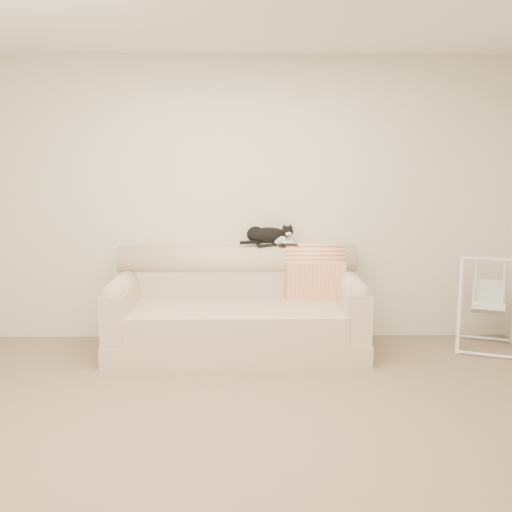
{
  "coord_description": "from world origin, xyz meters",
  "views": [
    {
      "loc": [
        0.01,
        -3.29,
        1.63
      ],
      "look_at": [
        0.09,
        1.27,
        0.9
      ],
      "focal_mm": 40.0,
      "sensor_mm": 36.0,
      "label": 1
    }
  ],
  "objects_px": {
    "tuxedo_cat": "(269,235)",
    "baby_swing": "(488,303)",
    "sofa": "(237,311)",
    "remote_b": "(288,245)",
    "remote_a": "(266,245)"
  },
  "relations": [
    {
      "from": "tuxedo_cat",
      "to": "baby_swing",
      "type": "bearing_deg",
      "value": -7.54
    },
    {
      "from": "sofa",
      "to": "remote_b",
      "type": "distance_m",
      "value": 0.75
    },
    {
      "from": "tuxedo_cat",
      "to": "sofa",
      "type": "bearing_deg",
      "value": -138.78
    },
    {
      "from": "baby_swing",
      "to": "remote_a",
      "type": "bearing_deg",
      "value": 173.3
    },
    {
      "from": "remote_a",
      "to": "sofa",
      "type": "bearing_deg",
      "value": -139.96
    },
    {
      "from": "remote_a",
      "to": "baby_swing",
      "type": "relative_size",
      "value": 0.22
    },
    {
      "from": "remote_a",
      "to": "remote_b",
      "type": "height_order",
      "value": "remote_a"
    },
    {
      "from": "sofa",
      "to": "baby_swing",
      "type": "height_order",
      "value": "sofa"
    },
    {
      "from": "remote_a",
      "to": "remote_b",
      "type": "xyz_separation_m",
      "value": [
        0.2,
        -0.02,
        -0.0
      ]
    },
    {
      "from": "sofa",
      "to": "tuxedo_cat",
      "type": "xyz_separation_m",
      "value": [
        0.28,
        0.25,
        0.64
      ]
    },
    {
      "from": "remote_a",
      "to": "baby_swing",
      "type": "distance_m",
      "value": 2.04
    },
    {
      "from": "sofa",
      "to": "tuxedo_cat",
      "type": "relative_size",
      "value": 4.43
    },
    {
      "from": "tuxedo_cat",
      "to": "baby_swing",
      "type": "xyz_separation_m",
      "value": [
        1.94,
        -0.26,
        -0.58
      ]
    },
    {
      "from": "remote_a",
      "to": "tuxedo_cat",
      "type": "bearing_deg",
      "value": 53.48
    },
    {
      "from": "remote_b",
      "to": "tuxedo_cat",
      "type": "relative_size",
      "value": 0.35
    }
  ]
}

